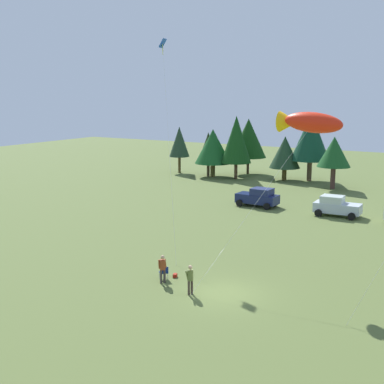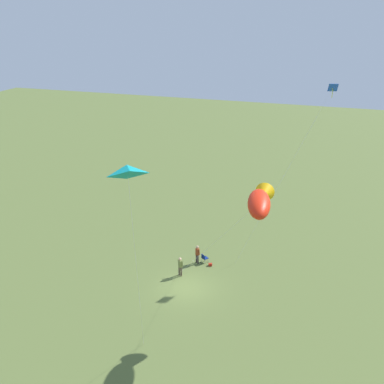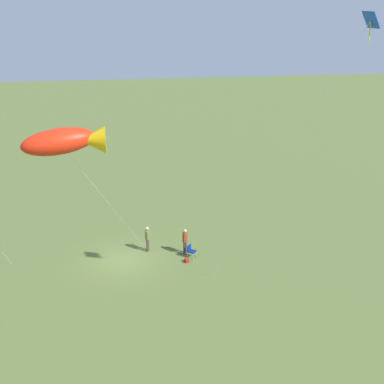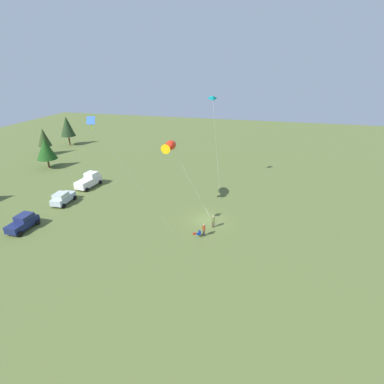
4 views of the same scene
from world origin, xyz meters
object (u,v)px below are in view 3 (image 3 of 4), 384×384
person_kite_flyer (148,237)px  folding_chair (191,250)px  backpack_on_grass (187,261)px  kite_diamond_blue (358,41)px  person_spectator (185,239)px  kite_large_fish (67,141)px

person_kite_flyer → folding_chair: (-2.69, 1.31, -0.53)m
backpack_on_grass → kite_diamond_blue: bearing=127.2°
person_spectator → kite_diamond_blue: bearing=-22.4°
person_spectator → backpack_on_grass: (0.08, 1.24, -0.91)m
folding_chair → kite_large_fish: (6.78, 5.76, 9.05)m
folding_chair → kite_large_fish: 12.70m
folding_chair → kite_large_fish: size_ratio=0.08×
folding_chair → backpack_on_grass: (0.37, 0.68, -0.38)m
folding_chair → kite_diamond_blue: (-5.82, 8.82, 13.69)m
kite_large_fish → kite_diamond_blue: (-12.60, 3.06, 4.63)m
backpack_on_grass → folding_chair: bearing=-118.7°
person_spectator → kite_diamond_blue: 17.27m
kite_large_fish → person_kite_flyer: bearing=-120.1°
folding_chair → kite_large_fish: bearing=-101.2°
person_spectator → kite_large_fish: kite_large_fish is taller
person_spectator → backpack_on_grass: 1.54m
person_kite_flyer → kite_diamond_blue: 18.65m
person_kite_flyer → person_spectator: same height
person_spectator → kite_large_fish: (6.49, 6.33, 8.52)m
backpack_on_grass → kite_large_fish: 12.48m
person_kite_flyer → kite_large_fish: kite_large_fish is taller
backpack_on_grass → kite_large_fish: bearing=38.4°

